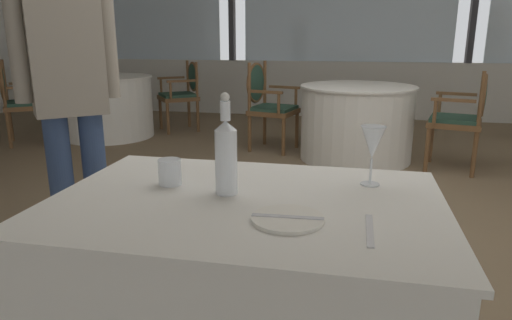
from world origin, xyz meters
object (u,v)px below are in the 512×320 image
(side_plate, at_px, (288,219))
(dining_chair_0_0, at_px, (184,90))
(water_tumbler, at_px, (170,172))
(dining_chair_1_1, at_px, (465,113))
(dining_chair_0_1, at_px, (16,96))
(diner_person_1, at_px, (69,88))
(dining_chair_1_0, at_px, (266,99))
(wine_glass, at_px, (373,144))
(water_bottle, at_px, (226,154))

(side_plate, xyz_separation_m, dining_chair_0_0, (-2.05, 4.65, -0.22))
(water_tumbler, bearing_deg, side_plate, -28.04)
(water_tumbler, xyz_separation_m, dining_chair_1_1, (1.60, 3.13, -0.25))
(dining_chair_1_1, bearing_deg, dining_chair_0_1, 12.14)
(dining_chair_0_0, height_order, diner_person_1, diner_person_1)
(dining_chair_1_0, relative_size, diner_person_1, 0.57)
(wine_glass, distance_m, diner_person_1, 1.69)
(water_bottle, distance_m, water_tumbler, 0.23)
(wine_glass, xyz_separation_m, water_tumbler, (-0.66, -0.14, -0.10))
(wine_glass, height_order, water_tumbler, wine_glass)
(wine_glass, bearing_deg, side_plate, -121.78)
(dining_chair_0_1, xyz_separation_m, dining_chair_1_0, (2.86, 0.35, -0.01))
(dining_chair_1_1, bearing_deg, water_bottle, 79.84)
(side_plate, height_order, wine_glass, wine_glass)
(dining_chair_1_1, bearing_deg, diner_person_1, 56.44)
(water_tumbler, distance_m, dining_chair_1_1, 3.52)
(side_plate, relative_size, diner_person_1, 0.12)
(dining_chair_1_0, bearing_deg, water_tumbler, -70.98)
(side_plate, bearing_deg, dining_chair_0_0, 113.79)
(water_tumbler, xyz_separation_m, diner_person_1, (-0.89, 0.81, 0.17))
(side_plate, distance_m, dining_chair_0_1, 5.04)
(dining_chair_0_0, height_order, dining_chair_1_1, dining_chair_1_1)
(dining_chair_0_1, relative_size, diner_person_1, 0.57)
(dining_chair_0_0, height_order, dining_chair_1_0, dining_chair_1_0)
(water_tumbler, relative_size, dining_chair_0_1, 0.09)
(water_tumbler, relative_size, dining_chair_1_1, 0.10)
(water_bottle, height_order, dining_chair_0_1, water_bottle)
(wine_glass, relative_size, dining_chair_0_0, 0.22)
(water_bottle, height_order, dining_chair_1_0, water_bottle)
(wine_glass, bearing_deg, water_bottle, -157.59)
(side_plate, height_order, dining_chair_0_0, dining_chair_0_0)
(wine_glass, distance_m, dining_chair_1_1, 3.15)
(dining_chair_0_0, bearing_deg, side_plate, 77.16)
(dining_chair_0_1, distance_m, dining_chair_1_0, 2.88)
(water_bottle, xyz_separation_m, diner_person_1, (-1.10, 0.86, 0.09))
(water_bottle, bearing_deg, side_plate, -39.28)
(side_plate, xyz_separation_m, water_bottle, (-0.22, 0.18, 0.12))
(wine_glass, xyz_separation_m, dining_chair_1_1, (0.94, 2.99, -0.35))
(side_plate, bearing_deg, dining_chair_1_1, 70.82)
(dining_chair_1_0, bearing_deg, dining_chair_1_1, 0.00)
(side_plate, xyz_separation_m, water_tumbler, (-0.43, 0.23, 0.04))
(dining_chair_0_1, height_order, dining_chair_1_1, dining_chair_0_1)
(water_tumbler, distance_m, diner_person_1, 1.21)
(dining_chair_0_0, xyz_separation_m, dining_chair_0_1, (-1.59, -1.18, 0.03))
(side_plate, distance_m, dining_chair_1_0, 3.91)
(water_bottle, bearing_deg, dining_chair_1_0, 98.72)
(wine_glass, height_order, dining_chair_1_0, dining_chair_1_0)
(water_tumbler, relative_size, dining_chair_1_0, 0.09)
(water_bottle, relative_size, dining_chair_0_1, 0.33)
(wine_glass, xyz_separation_m, dining_chair_0_1, (-3.87, 3.10, -0.33))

